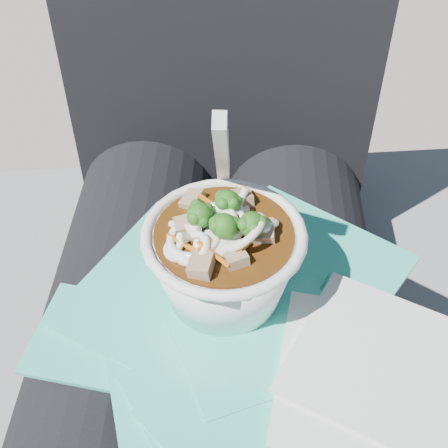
{
  "coord_description": "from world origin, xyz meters",
  "views": [
    {
      "loc": [
        0.03,
        -0.35,
        1.08
      ],
      "look_at": [
        0.01,
        -0.0,
        0.74
      ],
      "focal_mm": 50.0,
      "sensor_mm": 36.0,
      "label": 1
    }
  ],
  "objects_px": {
    "udon_bowl": "(224,254)",
    "stone_ledge": "(220,390)",
    "lap": "(211,352)",
    "person_body": "(216,270)",
    "plastic_bag": "(241,354)"
  },
  "relations": [
    {
      "from": "stone_ledge",
      "to": "udon_bowl",
      "type": "xyz_separation_m",
      "value": [
        0.01,
        -0.15,
        0.47
      ]
    },
    {
      "from": "lap",
      "to": "udon_bowl",
      "type": "xyz_separation_m",
      "value": [
        0.01,
        -0.0,
        0.14
      ]
    },
    {
      "from": "person_body",
      "to": "plastic_bag",
      "type": "distance_m",
      "value": 0.17
    },
    {
      "from": "lap",
      "to": "plastic_bag",
      "type": "bearing_deg",
      "value": -64.49
    },
    {
      "from": "plastic_bag",
      "to": "lap",
      "type": "bearing_deg",
      "value": 115.51
    },
    {
      "from": "lap",
      "to": "plastic_bag",
      "type": "height_order",
      "value": "plastic_bag"
    },
    {
      "from": "udon_bowl",
      "to": "stone_ledge",
      "type": "bearing_deg",
      "value": 94.72
    },
    {
      "from": "plastic_bag",
      "to": "udon_bowl",
      "type": "height_order",
      "value": "udon_bowl"
    },
    {
      "from": "person_body",
      "to": "udon_bowl",
      "type": "bearing_deg",
      "value": -82.4
    },
    {
      "from": "plastic_bag",
      "to": "udon_bowl",
      "type": "relative_size",
      "value": 2.04
    },
    {
      "from": "stone_ledge",
      "to": "udon_bowl",
      "type": "height_order",
      "value": "udon_bowl"
    },
    {
      "from": "stone_ledge",
      "to": "udon_bowl",
      "type": "bearing_deg",
      "value": -85.28
    },
    {
      "from": "lap",
      "to": "udon_bowl",
      "type": "bearing_deg",
      "value": -7.6
    },
    {
      "from": "lap",
      "to": "udon_bowl",
      "type": "relative_size",
      "value": 2.59
    },
    {
      "from": "person_body",
      "to": "udon_bowl",
      "type": "relative_size",
      "value": 5.6
    }
  ]
}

